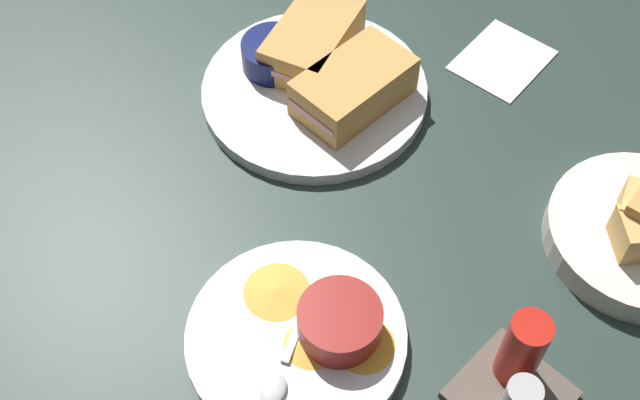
{
  "coord_description": "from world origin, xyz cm",
  "views": [
    {
      "loc": [
        40.6,
        33.07,
        68.36
      ],
      "look_at": [
        7.16,
        -0.33,
        3.0
      ],
      "focal_mm": 45.28,
      "sensor_mm": 36.0,
      "label": 1
    }
  ],
  "objects_px": {
    "sandwich_half_near": "(354,87)",
    "plate_chips_companion": "(296,338)",
    "plate_sandwich_main": "(314,92)",
    "sandwich_half_far": "(313,41)",
    "spoon_by_dark_ramekin": "(321,75)",
    "spoon_by_gravy_ramekin": "(279,376)",
    "condiment_caddy": "(517,376)",
    "ramekin_dark_sauce": "(274,54)",
    "ramekin_light_gravy": "(340,321)"
  },
  "relations": [
    {
      "from": "sandwich_half_near",
      "to": "plate_chips_companion",
      "type": "height_order",
      "value": "sandwich_half_near"
    },
    {
      "from": "plate_sandwich_main",
      "to": "sandwich_half_far",
      "type": "xyz_separation_m",
      "value": [
        -0.03,
        -0.04,
        0.03
      ]
    },
    {
      "from": "sandwich_half_near",
      "to": "plate_chips_companion",
      "type": "relative_size",
      "value": 0.65
    },
    {
      "from": "spoon_by_dark_ramekin",
      "to": "spoon_by_gravy_ramekin",
      "type": "height_order",
      "value": "same"
    },
    {
      "from": "sandwich_half_near",
      "to": "condiment_caddy",
      "type": "distance_m",
      "value": 0.36
    },
    {
      "from": "sandwich_half_near",
      "to": "ramekin_dark_sauce",
      "type": "xyz_separation_m",
      "value": [
        0.02,
        -0.1,
        -0.01
      ]
    },
    {
      "from": "plate_chips_companion",
      "to": "ramekin_light_gravy",
      "type": "height_order",
      "value": "ramekin_light_gravy"
    },
    {
      "from": "ramekin_dark_sauce",
      "to": "plate_chips_companion",
      "type": "relative_size",
      "value": 0.37
    },
    {
      "from": "spoon_by_dark_ramekin",
      "to": "condiment_caddy",
      "type": "bearing_deg",
      "value": 69.23
    },
    {
      "from": "plate_sandwich_main",
      "to": "sandwich_half_near",
      "type": "height_order",
      "value": "sandwich_half_near"
    },
    {
      "from": "plate_sandwich_main",
      "to": "sandwich_half_near",
      "type": "relative_size",
      "value": 1.93
    },
    {
      "from": "plate_sandwich_main",
      "to": "plate_chips_companion",
      "type": "bearing_deg",
      "value": 42.09
    },
    {
      "from": "ramekin_dark_sauce",
      "to": "spoon_by_gravy_ramekin",
      "type": "distance_m",
      "value": 0.39
    },
    {
      "from": "plate_sandwich_main",
      "to": "sandwich_half_far",
      "type": "height_order",
      "value": "sandwich_half_far"
    },
    {
      "from": "sandwich_half_near",
      "to": "ramekin_light_gravy",
      "type": "xyz_separation_m",
      "value": [
        0.21,
        0.19,
        -0.01
      ]
    },
    {
      "from": "plate_chips_companion",
      "to": "condiment_caddy",
      "type": "distance_m",
      "value": 0.2
    },
    {
      "from": "spoon_by_dark_ramekin",
      "to": "spoon_by_gravy_ramekin",
      "type": "distance_m",
      "value": 0.37
    },
    {
      "from": "plate_sandwich_main",
      "to": "condiment_caddy",
      "type": "distance_m",
      "value": 0.4
    },
    {
      "from": "sandwich_half_near",
      "to": "spoon_by_gravy_ramekin",
      "type": "distance_m",
      "value": 0.34
    },
    {
      "from": "plate_sandwich_main",
      "to": "spoon_by_dark_ramekin",
      "type": "xyz_separation_m",
      "value": [
        -0.02,
        -0.0,
        0.01
      ]
    },
    {
      "from": "sandwich_half_near",
      "to": "ramekin_dark_sauce",
      "type": "height_order",
      "value": "sandwich_half_near"
    },
    {
      "from": "sandwich_half_near",
      "to": "spoon_by_gravy_ramekin",
      "type": "bearing_deg",
      "value": 32.44
    },
    {
      "from": "plate_chips_companion",
      "to": "condiment_caddy",
      "type": "height_order",
      "value": "condiment_caddy"
    },
    {
      "from": "sandwich_half_far",
      "to": "spoon_by_gravy_ramekin",
      "type": "relative_size",
      "value": 1.56
    },
    {
      "from": "spoon_by_gravy_ramekin",
      "to": "condiment_caddy",
      "type": "height_order",
      "value": "condiment_caddy"
    },
    {
      "from": "spoon_by_gravy_ramekin",
      "to": "ramekin_light_gravy",
      "type": "bearing_deg",
      "value": 175.5
    },
    {
      "from": "ramekin_dark_sauce",
      "to": "plate_sandwich_main",
      "type": "bearing_deg",
      "value": 98.27
    },
    {
      "from": "spoon_by_dark_ramekin",
      "to": "ramekin_light_gravy",
      "type": "relative_size",
      "value": 1.24
    },
    {
      "from": "spoon_by_dark_ramekin",
      "to": "condiment_caddy",
      "type": "height_order",
      "value": "condiment_caddy"
    },
    {
      "from": "plate_sandwich_main",
      "to": "spoon_by_gravy_ramekin",
      "type": "distance_m",
      "value": 0.35
    },
    {
      "from": "ramekin_dark_sauce",
      "to": "plate_chips_companion",
      "type": "bearing_deg",
      "value": 50.08
    },
    {
      "from": "sandwich_half_far",
      "to": "plate_sandwich_main",
      "type": "bearing_deg",
      "value": 47.27
    },
    {
      "from": "ramekin_light_gravy",
      "to": "plate_chips_companion",
      "type": "bearing_deg",
      "value": -39.81
    },
    {
      "from": "ramekin_light_gravy",
      "to": "condiment_caddy",
      "type": "relative_size",
      "value": 0.81
    },
    {
      "from": "spoon_by_gravy_ramekin",
      "to": "condiment_caddy",
      "type": "xyz_separation_m",
      "value": [
        -0.14,
        0.15,
        0.01
      ]
    },
    {
      "from": "condiment_caddy",
      "to": "spoon_by_dark_ramekin",
      "type": "bearing_deg",
      "value": -110.77
    },
    {
      "from": "ramekin_dark_sauce",
      "to": "spoon_by_gravy_ramekin",
      "type": "height_order",
      "value": "ramekin_dark_sauce"
    },
    {
      "from": "plate_sandwich_main",
      "to": "sandwich_half_far",
      "type": "relative_size",
      "value": 1.74
    },
    {
      "from": "sandwich_half_near",
      "to": "sandwich_half_far",
      "type": "height_order",
      "value": "same"
    },
    {
      "from": "sandwich_half_far",
      "to": "ramekin_dark_sauce",
      "type": "bearing_deg",
      "value": -27.26
    },
    {
      "from": "ramekin_light_gravy",
      "to": "spoon_by_gravy_ramekin",
      "type": "relative_size",
      "value": 0.81
    },
    {
      "from": "spoon_by_gravy_ramekin",
      "to": "condiment_caddy",
      "type": "bearing_deg",
      "value": 133.25
    },
    {
      "from": "ramekin_dark_sauce",
      "to": "ramekin_light_gravy",
      "type": "height_order",
      "value": "ramekin_light_gravy"
    },
    {
      "from": "plate_sandwich_main",
      "to": "spoon_by_gravy_ramekin",
      "type": "relative_size",
      "value": 2.71
    },
    {
      "from": "spoon_by_dark_ramekin",
      "to": "plate_chips_companion",
      "type": "distance_m",
      "value": 0.33
    },
    {
      "from": "plate_sandwich_main",
      "to": "plate_chips_companion",
      "type": "height_order",
      "value": "same"
    },
    {
      "from": "ramekin_light_gravy",
      "to": "spoon_by_dark_ramekin",
      "type": "bearing_deg",
      "value": -132.12
    },
    {
      "from": "plate_chips_companion",
      "to": "condiment_caddy",
      "type": "relative_size",
      "value": 2.15
    },
    {
      "from": "spoon_by_gravy_ramekin",
      "to": "condiment_caddy",
      "type": "relative_size",
      "value": 1.0
    },
    {
      "from": "ramekin_dark_sauce",
      "to": "ramekin_light_gravy",
      "type": "bearing_deg",
      "value": 56.64
    }
  ]
}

